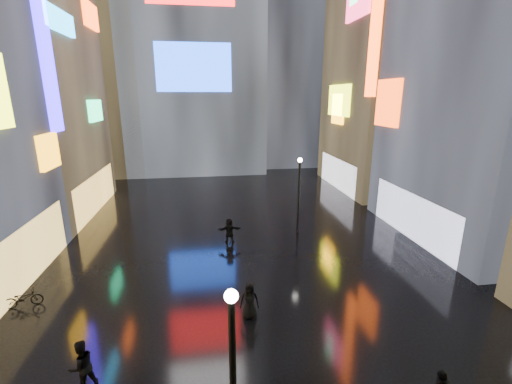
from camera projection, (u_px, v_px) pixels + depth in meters
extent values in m
plane|color=black|center=(239.00, 230.00, 23.98)|extent=(140.00, 140.00, 0.00)
cube|color=#FFC659|center=(20.00, 261.00, 16.28)|extent=(0.20, 10.00, 3.00)
cube|color=orange|center=(49.00, 151.00, 19.20)|extent=(0.25, 2.24, 1.94)
cube|color=#2112E1|center=(47.00, 61.00, 19.46)|extent=(0.25, 1.40, 8.00)
cube|color=black|center=(6.00, 68.00, 24.44)|extent=(10.00, 12.00, 22.00)
cube|color=#FFC659|center=(95.00, 193.00, 27.71)|extent=(0.20, 10.00, 3.00)
cube|color=#16CA72|center=(95.00, 111.00, 27.74)|extent=(0.25, 3.00, 1.71)
cube|color=#168DD6|center=(58.00, 20.00, 21.24)|extent=(0.25, 4.84, 1.37)
cube|color=#E13C0B|center=(91.00, 16.00, 27.53)|extent=(0.25, 3.32, 1.94)
cube|color=white|center=(413.00, 216.00, 22.30)|extent=(0.20, 9.00, 3.00)
cube|color=#E13C0B|center=(388.00, 103.00, 24.27)|extent=(0.25, 2.99, 3.26)
cube|color=#E13C0B|center=(376.00, 27.00, 25.54)|extent=(0.25, 1.40, 10.00)
cube|color=black|center=(396.00, 41.00, 31.99)|extent=(10.00, 12.00, 28.00)
cube|color=white|center=(338.00, 173.00, 34.67)|extent=(0.20, 9.00, 3.00)
cube|color=#CEE116|center=(339.00, 100.00, 33.01)|extent=(0.25, 4.92, 2.91)
cube|color=orange|center=(338.00, 109.00, 33.34)|extent=(0.25, 2.63, 2.87)
cube|color=#194CFF|center=(194.00, 67.00, 36.40)|extent=(8.00, 0.20, 5.00)
cube|color=black|center=(285.00, 34.00, 45.41)|extent=(12.00, 12.00, 34.00)
cube|color=black|center=(98.00, 61.00, 39.42)|extent=(10.00, 10.00, 26.00)
sphere|color=white|center=(231.00, 296.00, 7.11)|extent=(0.30, 0.30, 0.30)
cylinder|color=black|center=(299.00, 198.00, 22.91)|extent=(0.16, 0.16, 5.00)
sphere|color=white|center=(300.00, 160.00, 22.22)|extent=(0.30, 0.30, 0.30)
imported|color=black|center=(81.00, 366.00, 10.79)|extent=(1.06, 1.03, 1.72)
imported|color=black|center=(250.00, 300.00, 14.31)|extent=(0.89, 0.66, 1.65)
imported|color=black|center=(229.00, 231.00, 21.72)|extent=(1.51, 0.49, 1.62)
imported|color=black|center=(249.00, 274.00, 13.97)|extent=(1.25, 1.24, 0.85)
imported|color=black|center=(23.00, 298.00, 15.17)|extent=(1.61, 0.84, 0.81)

